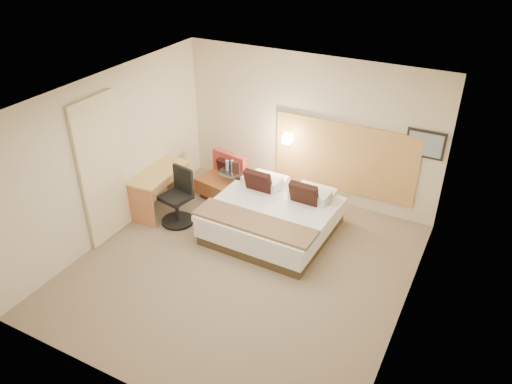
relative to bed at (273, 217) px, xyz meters
The scene contains 20 objects.
floor 1.12m from the bed, 90.16° to the right, with size 4.80×5.00×0.02m, color #7B6A53.
ceiling 2.63m from the bed, 90.16° to the right, with size 4.80×5.00×0.02m, color white.
wall_back 1.77m from the bed, 90.12° to the left, with size 4.80×0.02×2.70m, color beige.
wall_front 3.73m from the bed, 90.05° to the right, with size 4.80×0.02×2.70m, color beige.
wall_left 2.84m from the bed, 156.00° to the right, with size 0.02×5.00×2.70m, color beige.
wall_right 2.83m from the bed, 24.06° to the right, with size 0.02×5.00×2.70m, color beige.
headboard_panel 1.69m from the bed, 63.46° to the left, with size 2.60×0.04×1.30m, color #BD8949.
art_frame 2.73m from the bed, 34.87° to the left, with size 0.62×0.03×0.47m, color black.
art_canvas 2.72m from the bed, 34.49° to the left, with size 0.54×0.01×0.39m, color gray.
lamp_arm 1.62m from the bed, 104.70° to the left, with size 0.02×0.02×0.12m, color white.
lamp_shade 1.58m from the bed, 105.36° to the left, with size 0.15×0.15×0.15m, color #FFEDC6.
curtain 2.86m from the bed, 150.73° to the right, with size 0.06×0.90×2.42m, color beige.
bottle_a 1.47m from the bed, 152.59° to the left, with size 0.06×0.06×0.20m, color #98C4EC.
bottle_b 1.42m from the bed, 149.37° to the left, with size 0.06×0.06×0.20m, color #82B2C9.
menu_folder 1.30m from the bed, 149.18° to the left, with size 0.13×0.05×0.22m, color #381A16.
bed is the anchor object (origin of this frame).
lounge_chair 1.56m from the bed, 153.66° to the left, with size 0.86×0.78×0.79m.
side_table 1.33m from the bed, 150.63° to the left, with size 0.62×0.62×0.57m.
desk 2.15m from the bed, behind, with size 0.63×1.26×0.76m.
desk_chair 1.66m from the bed, 164.03° to the right, with size 0.66×0.66×1.00m.
Camera 1 is at (2.98, -5.25, 4.90)m, focal length 35.00 mm.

